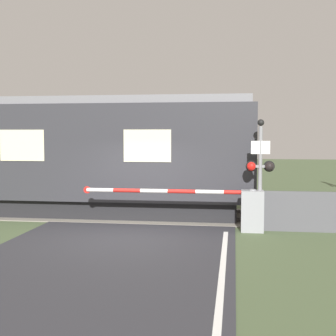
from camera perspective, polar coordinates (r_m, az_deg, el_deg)
ground_plane at (r=12.08m, az=-5.20°, el=-8.48°), size 80.00×80.00×0.00m
track_bed at (r=15.30m, az=-2.30°, el=-5.71°), size 36.00×3.20×0.13m
train at (r=16.16m, az=-15.24°, el=1.53°), size 14.09×2.76×3.80m
crossing_barrier at (r=12.87m, az=8.58°, el=-4.80°), size 5.03×0.44×1.16m
signal_post at (r=12.92m, az=11.18°, el=0.06°), size 0.78×0.26×3.04m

